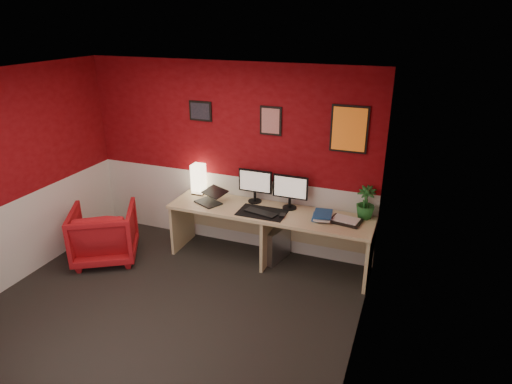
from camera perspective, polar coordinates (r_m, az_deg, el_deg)
name	(u,v)px	position (r m, az deg, el deg)	size (l,w,h in m)	color
ground	(166,312)	(5.07, -11.68, -15.04)	(4.00, 3.50, 0.01)	black
ceiling	(143,78)	(4.10, -14.42, 14.11)	(4.00, 3.50, 0.01)	white
wall_back	(229,158)	(5.87, -3.58, 4.47)	(4.00, 0.01, 2.50)	maroon
wall_front	(4,312)	(3.33, -29.91, -13.42)	(4.00, 0.01, 2.50)	maroon
wall_left	(5,182)	(5.75, -29.83, 1.11)	(0.01, 3.50, 2.50)	maroon
wall_right	(361,243)	(3.79, 13.47, -6.47)	(0.01, 3.50, 2.50)	maroon
wainscot_back	(230,209)	(6.13, -3.44, -2.23)	(4.00, 0.01, 1.00)	silver
wainscot_left	(19,241)	(6.02, -28.46, -5.57)	(0.01, 3.50, 1.00)	silver
wainscot_right	(353,316)	(4.19, 12.47, -15.50)	(0.01, 3.50, 1.00)	silver
desk	(269,237)	(5.67, 1.69, -5.85)	(2.60, 0.65, 0.73)	tan
shoji_lamp	(199,180)	(6.03, -7.47, 1.59)	(0.16, 0.16, 0.40)	#FFE5B2
laptop	(208,195)	(5.73, -6.28, -0.44)	(0.33, 0.23, 0.22)	black
monitor_left	(255,181)	(5.67, -0.15, 1.43)	(0.45, 0.06, 0.58)	black
monitor_right	(290,187)	(5.49, 4.46, 0.65)	(0.45, 0.06, 0.58)	black
desk_mat	(262,213)	(5.46, 0.79, -2.69)	(0.60, 0.38, 0.01)	black
keyboard	(261,213)	(5.43, 0.63, -2.68)	(0.42, 0.14, 0.02)	black
mouse	(282,215)	(5.35, 3.46, -3.05)	(0.06, 0.10, 0.03)	black
book_bottom	(312,217)	(5.38, 7.33, -3.19)	(0.19, 0.26, 0.02)	#1E4D8E
book_middle	(314,216)	(5.33, 7.60, -3.12)	(0.20, 0.27, 0.02)	silver
book_top	(314,213)	(5.35, 7.55, -2.74)	(0.22, 0.29, 0.03)	#1E4D8E
zen_tray	(346,221)	(5.33, 11.60, -3.71)	(0.35, 0.25, 0.03)	black
potted_plant	(366,203)	(5.41, 14.06, -1.34)	(0.23, 0.23, 0.40)	#19591E
pc_tower	(275,244)	(5.81, 2.53, -6.71)	(0.20, 0.45, 0.45)	#99999E
armchair	(104,233)	(6.09, -19.11, -5.11)	(0.78, 0.80, 0.73)	red
art_left	(201,111)	(5.87, -7.23, 10.40)	(0.32, 0.02, 0.26)	black
art_center	(271,121)	(5.50, 1.93, 9.24)	(0.28, 0.02, 0.36)	red
art_right	(349,129)	(5.27, 12.03, 7.99)	(0.44, 0.02, 0.56)	orange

